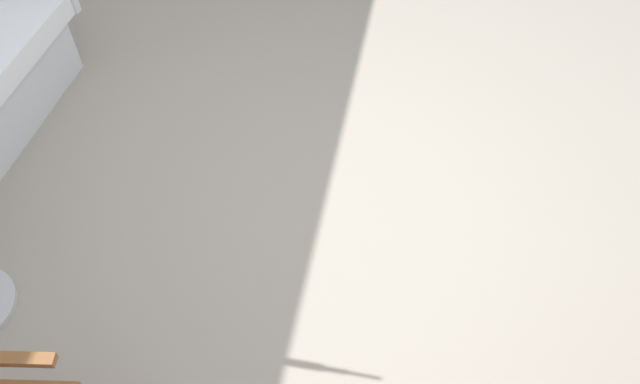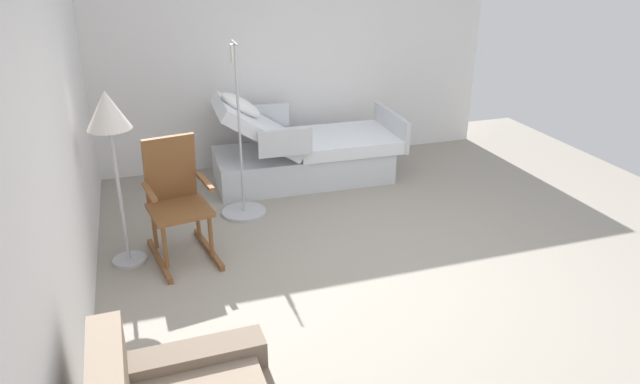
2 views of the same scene
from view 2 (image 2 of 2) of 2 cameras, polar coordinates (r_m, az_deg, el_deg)
ground_plane at (r=4.87m, az=7.21°, el=-7.87°), size 7.20×7.20×0.00m
back_wall at (r=3.94m, az=-24.92°, el=4.02°), size 5.96×0.10×2.70m
side_wall at (r=7.01m, az=-2.57°, el=13.91°), size 0.10×4.86×2.70m
hospital_bed at (r=6.55m, az=-1.70°, el=3.82°), size 1.06×2.09×1.11m
rocking_chair at (r=5.03m, az=-13.89°, el=-0.85°), size 0.83×0.59×1.05m
floor_lamp at (r=4.77m, az=-20.02°, el=6.41°), size 0.34×0.34×1.48m
iv_pole at (r=5.78m, az=-7.60°, el=0.17°), size 0.44×0.44×1.69m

